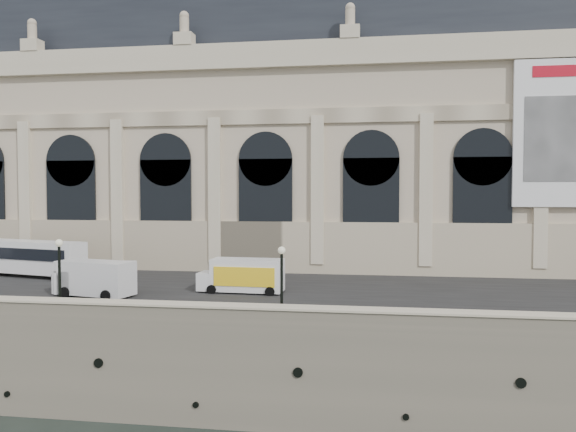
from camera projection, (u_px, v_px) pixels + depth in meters
name	position (u px, v px, depth m)	size (l,w,h in m)	color
quay	(319.00, 283.00, 66.60)	(160.00, 70.00, 6.00)	#7A705E
street	(296.00, 287.00, 45.73)	(160.00, 24.00, 0.06)	#2D2D2D
parapet	(265.00, 316.00, 32.46)	(160.00, 1.40, 1.21)	#7A705E
museum	(263.00, 139.00, 62.70)	(69.00, 18.70, 29.10)	#C6B498
bus_left	(30.00, 257.00, 51.47)	(11.56, 4.85, 3.34)	white
van_b	(91.00, 278.00, 41.78)	(6.35, 3.50, 2.67)	silver
van_c	(93.00, 278.00, 42.53)	(5.85, 2.92, 2.50)	silver
box_truck	(243.00, 276.00, 43.30)	(6.67, 2.61, 2.65)	white
lamp_left	(60.00, 277.00, 35.93)	(0.49, 0.49, 4.78)	black
lamp_right	(282.00, 284.00, 33.65)	(0.46, 0.46, 4.53)	black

